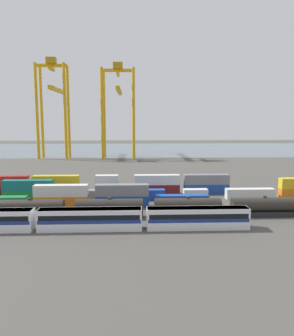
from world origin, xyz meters
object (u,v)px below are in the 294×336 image
Objects in this scene: freight_tank_row at (188,207)px; shipping_container_12 at (195,194)px; shipping_container_4 at (122,201)px; gantry_crane_west at (54,99)px; passenger_train at (90,218)px; gantry_crane_central at (119,101)px; shipping_container_8 at (29,196)px.

shipping_container_12 is at bearing 74.03° from freight_tank_row.
shipping_container_4 is 0.24× the size of gantry_crane_west.
gantry_crane_west is (-33.47, 123.89, 28.32)m from passenger_train.
shipping_container_12 is 0.12× the size of gantry_crane_central.
shipping_container_12 is (18.14, 6.65, 0.00)m from shipping_container_4.
gantry_crane_west is (-15.51, 100.70, 29.16)m from shipping_container_8.
gantry_crane_west is at bearing 119.45° from shipping_container_12.
passenger_train is at bearing -90.13° from gantry_crane_central.
shipping_container_8 is (-23.21, 6.65, 0.00)m from shipping_container_4.
gantry_crane_west reaches higher than shipping_container_8.
shipping_container_12 is at bearing 20.15° from shipping_container_4.
passenger_train is at bearing -52.26° from shipping_container_8.
freight_tank_row is 40.06m from shipping_container_8.
passenger_train is 0.75× the size of freight_tank_row.
gantry_crane_central reaches higher than shipping_container_12.
passenger_train is 1.18× the size of gantry_crane_central.
freight_tank_row reaches higher than shipping_container_4.
freight_tank_row is 6.39× the size of shipping_container_8.
passenger_train is 32.96m from shipping_container_12.
gantry_crane_central reaches higher than shipping_container_8.
gantry_crane_west reaches higher than freight_tank_row.
gantry_crane_central is (18.23, 101.20, 28.56)m from shipping_container_8.
gantry_crane_central reaches higher than freight_tank_row.
gantry_crane_west reaches higher than shipping_container_4.
freight_tank_row is at bearing -80.94° from gantry_crane_central.
shipping_container_12 is (23.40, 23.20, -0.84)m from passenger_train.
passenger_train is 131.42m from gantry_crane_west.
gantry_crane_central is (-23.12, 101.20, 28.56)m from shipping_container_12.
shipping_container_12 is 107.67m from gantry_crane_central.
passenger_train reaches higher than shipping_container_12.
shipping_container_8 is 106.72m from gantry_crane_central.
shipping_container_4 is 24.15m from shipping_container_8.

